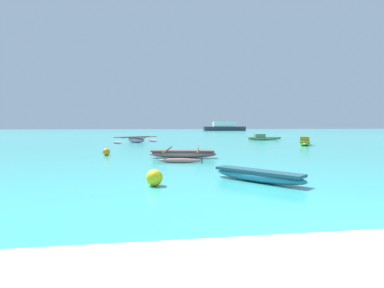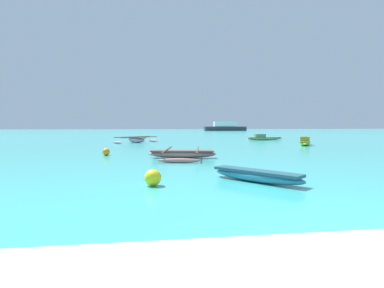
% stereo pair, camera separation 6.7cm
% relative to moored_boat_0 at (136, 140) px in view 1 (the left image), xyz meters
% --- Properties ---
extents(moored_boat_0, '(4.13, 3.82, 0.55)m').
position_rel_moored_boat_0_xyz_m(moored_boat_0, '(0.00, 0.00, 0.00)').
color(moored_boat_0, '#B785A2').
rests_on(moored_boat_0, ground_plane).
extents(moored_boat_1, '(2.01, 2.78, 0.70)m').
position_rel_moored_boat_0_xyz_m(moored_boat_1, '(13.51, -5.45, -0.02)').
color(moored_boat_1, yellow).
rests_on(moored_boat_1, ground_plane).
extents(moored_boat_2, '(3.38, 4.25, 0.44)m').
position_rel_moored_boat_0_xyz_m(moored_boat_2, '(2.83, -13.40, -0.06)').
color(moored_boat_2, '#B9736D').
rests_on(moored_boat_2, ground_plane).
extents(moored_boat_3, '(4.07, 0.96, 0.66)m').
position_rel_moored_boat_0_xyz_m(moored_boat_3, '(13.30, 2.85, -0.03)').
color(moored_boat_3, '#9CC881').
rests_on(moored_boat_3, ground_plane).
extents(moored_boat_4, '(2.19, 2.58, 0.33)m').
position_rel_moored_boat_0_xyz_m(moored_boat_4, '(4.26, -19.81, -0.07)').
color(moored_boat_4, teal).
rests_on(moored_boat_4, ground_plane).
extents(mooring_buoy_0, '(0.44, 0.44, 0.44)m').
position_rel_moored_boat_0_xyz_m(mooring_buoy_0, '(1.37, -19.97, -0.04)').
color(mooring_buoy_0, yellow).
rests_on(mooring_buoy_0, ground_plane).
extents(mooring_buoy_1, '(0.40, 0.40, 0.40)m').
position_rel_moored_boat_0_xyz_m(mooring_buoy_1, '(-1.01, -11.71, -0.07)').
color(mooring_buoy_1, orange).
rests_on(mooring_buoy_1, ground_plane).
extents(distant_ferry, '(12.12, 2.67, 2.67)m').
position_rel_moored_boat_0_xyz_m(distant_ferry, '(22.81, 57.42, 0.82)').
color(distant_ferry, '#2D333D').
rests_on(distant_ferry, ground_plane).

